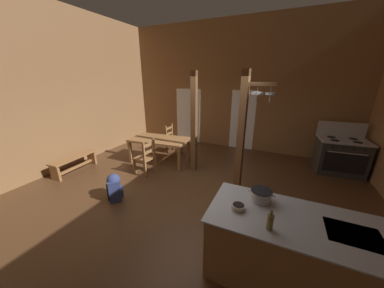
# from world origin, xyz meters

# --- Properties ---
(ground_plane) EXTENTS (8.50, 7.91, 0.10)m
(ground_plane) POSITION_xyz_m (0.00, 0.00, -0.05)
(ground_plane) COLOR #4C301C
(wall_back) EXTENTS (8.50, 0.14, 4.29)m
(wall_back) POSITION_xyz_m (0.00, 3.63, 2.14)
(wall_back) COLOR brown
(wall_back) RESTS_ON ground_plane
(wall_left) EXTENTS (0.14, 7.91, 4.29)m
(wall_left) POSITION_xyz_m (-3.92, 0.00, 2.14)
(wall_left) COLOR brown
(wall_left) RESTS_ON ground_plane
(glazed_door_back_left) EXTENTS (1.00, 0.01, 2.05)m
(glazed_door_back_left) POSITION_xyz_m (-1.73, 3.55, 1.02)
(glazed_door_back_left) COLOR white
(glazed_door_back_left) RESTS_ON ground_plane
(glazed_panel_back_right) EXTENTS (0.84, 0.01, 2.05)m
(glazed_panel_back_right) POSITION_xyz_m (0.39, 3.55, 1.02)
(glazed_panel_back_right) COLOR white
(glazed_panel_back_right) RESTS_ON ground_plane
(kitchen_island) EXTENTS (2.16, 0.97, 0.92)m
(kitchen_island) POSITION_xyz_m (1.99, -1.16, 0.46)
(kitchen_island) COLOR olive
(kitchen_island) RESTS_ON ground_plane
(stove_range) EXTENTS (1.21, 0.90, 1.32)m
(stove_range) POSITION_xyz_m (3.19, 2.73, 0.48)
(stove_range) COLOR #2B2B2B
(stove_range) RESTS_ON ground_plane
(support_post_with_pot_rack) EXTENTS (0.67, 0.25, 2.64)m
(support_post_with_pot_rack) POSITION_xyz_m (0.93, 0.63, 1.43)
(support_post_with_pot_rack) COLOR brown
(support_post_with_pot_rack) RESTS_ON ground_plane
(support_post_center) EXTENTS (0.14, 0.14, 2.64)m
(support_post_center) POSITION_xyz_m (-0.44, 1.22, 1.32)
(support_post_center) COLOR brown
(support_post_center) RESTS_ON ground_plane
(dining_table) EXTENTS (1.78, 1.07, 0.74)m
(dining_table) POSITION_xyz_m (-1.62, 1.31, 0.65)
(dining_table) COLOR olive
(dining_table) RESTS_ON ground_plane
(ladderback_chair_near_window) EXTENTS (0.44, 0.44, 0.95)m
(ladderback_chair_near_window) POSITION_xyz_m (-1.67, 2.18, 0.45)
(ladderback_chair_near_window) COLOR olive
(ladderback_chair_near_window) RESTS_ON ground_plane
(ladderback_chair_by_post) EXTENTS (0.47, 0.47, 0.95)m
(ladderback_chair_by_post) POSITION_xyz_m (-1.53, 0.49, 0.45)
(ladderback_chair_by_post) COLOR olive
(ladderback_chair_by_post) RESTS_ON ground_plane
(bench_along_left_wall) EXTENTS (0.42, 1.24, 0.44)m
(bench_along_left_wall) POSITION_xyz_m (-3.38, -0.23, 0.30)
(bench_along_left_wall) COLOR olive
(bench_along_left_wall) RESTS_ON ground_plane
(backpack) EXTENTS (0.39, 0.38, 0.60)m
(backpack) POSITION_xyz_m (-1.38, -0.77, 0.31)
(backpack) COLOR navy
(backpack) RESTS_ON ground_plane
(stockpot_on_counter) EXTENTS (0.35, 0.28, 0.16)m
(stockpot_on_counter) POSITION_xyz_m (1.50, -0.94, 0.99)
(stockpot_on_counter) COLOR #A8AAB2
(stockpot_on_counter) RESTS_ON kitchen_island
(mixing_bowl_on_counter) EXTENTS (0.17, 0.17, 0.06)m
(mixing_bowl_on_counter) POSITION_xyz_m (1.26, -1.24, 0.95)
(mixing_bowl_on_counter) COLOR #B2A893
(mixing_bowl_on_counter) RESTS_ON kitchen_island
(bottle_tall_on_counter) EXTENTS (0.07, 0.07, 0.25)m
(bottle_tall_on_counter) POSITION_xyz_m (1.64, -1.44, 1.01)
(bottle_tall_on_counter) COLOR brown
(bottle_tall_on_counter) RESTS_ON kitchen_island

